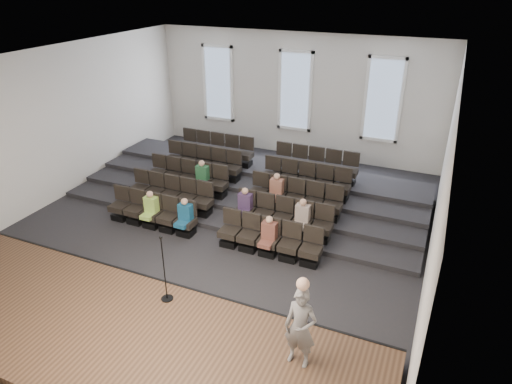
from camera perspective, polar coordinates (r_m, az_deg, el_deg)
ground at (r=13.96m, az=-4.87°, el=-4.74°), size 14.00×14.00×0.00m
ceiling at (r=12.19m, az=-5.79°, el=15.93°), size 12.00×14.00×0.02m
wall_back at (r=19.03m, az=4.95°, el=11.90°), size 12.00×0.04×5.00m
wall_left at (r=16.49m, az=-24.21°, el=7.47°), size 0.04×14.00×5.00m
wall_right at (r=11.47m, az=22.24°, el=0.21°), size 0.04×14.00×5.00m
stage at (r=10.51m, az=-18.56°, el=-16.51°), size 11.80×3.60×0.50m
stage_lip at (r=11.52m, az=-12.82°, el=-11.37°), size 11.80×0.06×0.52m
risers at (r=16.40m, az=0.27°, el=1.06°), size 11.80×4.80×0.60m
seating_rows at (r=14.85m, az=-2.20°, el=0.31°), size 6.80×4.70×1.67m
windows at (r=18.92m, az=4.90°, el=12.44°), size 8.44×0.10×3.24m
audience at (r=13.66m, az=-3.07°, el=-1.54°), size 4.85×2.64×1.10m
speaker at (r=8.60m, az=5.58°, el=-16.53°), size 0.63×0.43×1.66m
mic_stand at (r=10.36m, az=-11.26°, el=-10.86°), size 0.28×0.28×1.65m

